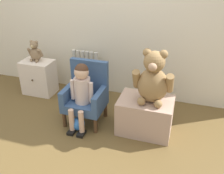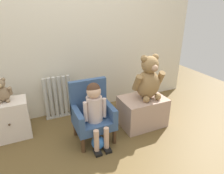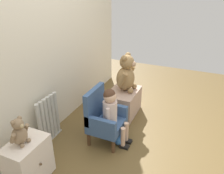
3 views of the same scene
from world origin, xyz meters
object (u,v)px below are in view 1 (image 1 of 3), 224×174
small_teddy_bear (35,52)px  large_teddy_bear (153,80)px  child_armchair (86,94)px  toy_ball (78,123)px  small_dresser (39,77)px  low_bench (145,115)px  child_figure (81,87)px  radiator (86,72)px

small_teddy_bear → large_teddy_bear: bearing=-15.2°
child_armchair → toy_ball: bearing=-94.4°
small_dresser → toy_ball: (0.84, -0.61, -0.15)m
child_armchair → small_dresser: bearing=155.5°
large_teddy_bear → small_teddy_bear: (-1.58, 0.43, -0.04)m
low_bench → toy_ball: bearing=-163.0°
small_dresser → large_teddy_bear: bearing=-14.7°
child_armchair → small_teddy_bear: size_ratio=2.51×
small_dresser → low_bench: small_dresser is taller
small_dresser → large_teddy_bear: size_ratio=0.84×
child_figure → small_dresser: bearing=149.6°
large_teddy_bear → toy_ball: 0.93m
child_armchair → low_bench: child_armchair is taller
low_bench → child_armchair: bearing=179.2°
small_dresser → radiator: bearing=20.3°
large_teddy_bear → toy_ball: bearing=-164.9°
small_teddy_bear → child_figure: bearing=-31.0°
toy_ball → small_dresser: bearing=144.1°
small_dresser → small_teddy_bear: (-0.02, 0.02, 0.35)m
small_dresser → small_teddy_bear: size_ratio=1.69×
low_bench → toy_ball: low_bench is taller
low_bench → small_teddy_bear: 1.63m
radiator → small_teddy_bear: (-0.60, -0.20, 0.28)m
small_dresser → toy_ball: size_ratio=3.08×
child_figure → low_bench: 0.72m
radiator → child_armchair: 0.66m
child_armchair → low_bench: 0.67m
radiator → small_teddy_bear: size_ratio=2.15×
child_figure → large_teddy_bear: (0.71, 0.09, 0.15)m
child_armchair → large_teddy_bear: size_ratio=1.25×
low_bench → large_teddy_bear: large_teddy_bear is taller
child_armchair → toy_ball: 0.33m
child_figure → low_bench: size_ratio=1.29×
radiator → small_dresser: size_ratio=1.28×
child_armchair → low_bench: (0.66, -0.01, -0.13)m
small_teddy_bear → toy_ball: bearing=-36.3°
radiator → large_teddy_bear: 1.21m
child_figure → low_bench: bearing=8.8°
child_figure → large_teddy_bear: bearing=7.2°
child_armchair → toy_ball: child_armchair is taller
toy_ball → child_armchair: bearing=85.6°
large_teddy_bear → child_armchair: bearing=178.4°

